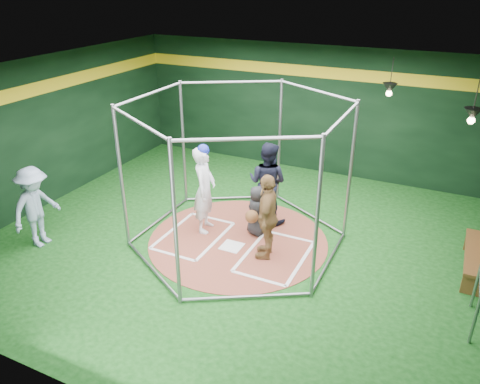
% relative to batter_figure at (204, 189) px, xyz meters
% --- Properties ---
extents(room_shell, '(10.10, 9.10, 3.53)m').
position_rel_batter_figure_xyz_m(room_shell, '(0.85, -0.11, 0.76)').
color(room_shell, '#0D3C0E').
rests_on(room_shell, ground).
extents(clay_disc, '(3.80, 3.80, 0.01)m').
position_rel_batter_figure_xyz_m(clay_disc, '(0.85, -0.12, -0.99)').
color(clay_disc, brown).
rests_on(clay_disc, ground).
extents(home_plate, '(0.43, 0.43, 0.01)m').
position_rel_batter_figure_xyz_m(home_plate, '(0.85, -0.42, -0.98)').
color(home_plate, white).
rests_on(home_plate, clay_disc).
extents(batter_box_left, '(1.17, 1.77, 0.01)m').
position_rel_batter_figure_xyz_m(batter_box_left, '(-0.10, -0.37, -0.98)').
color(batter_box_left, white).
rests_on(batter_box_left, clay_disc).
extents(batter_box_right, '(1.17, 1.77, 0.01)m').
position_rel_batter_figure_xyz_m(batter_box_right, '(1.80, -0.37, -0.98)').
color(batter_box_right, white).
rests_on(batter_box_right, clay_disc).
extents(batting_cage, '(4.05, 4.67, 3.00)m').
position_rel_batter_figure_xyz_m(batting_cage, '(0.85, -0.12, 0.50)').
color(batting_cage, gray).
rests_on(batting_cage, ground).
extents(pendant_lamp_near, '(0.34, 0.34, 0.90)m').
position_rel_batter_figure_xyz_m(pendant_lamp_near, '(3.05, 3.48, 1.74)').
color(pendant_lamp_near, black).
rests_on(pendant_lamp_near, room_shell).
extents(pendant_lamp_far, '(0.34, 0.34, 0.90)m').
position_rel_batter_figure_xyz_m(pendant_lamp_far, '(4.85, 1.88, 1.74)').
color(pendant_lamp_far, black).
rests_on(pendant_lamp_far, room_shell).
extents(batter_figure, '(0.61, 0.79, 1.99)m').
position_rel_batter_figure_xyz_m(batter_figure, '(0.00, 0.00, 0.00)').
color(batter_figure, silver).
rests_on(batter_figure, clay_disc).
extents(visitor_leopard, '(0.66, 1.10, 1.76)m').
position_rel_batter_figure_xyz_m(visitor_leopard, '(1.62, -0.40, -0.10)').
color(visitor_leopard, '#B1844C').
rests_on(visitor_leopard, clay_disc).
extents(catcher_figure, '(0.64, 0.66, 1.12)m').
position_rel_batter_figure_xyz_m(catcher_figure, '(1.10, 0.28, -0.43)').
color(catcher_figure, black).
rests_on(catcher_figure, clay_disc).
extents(umpire, '(0.95, 0.77, 1.87)m').
position_rel_batter_figure_xyz_m(umpire, '(1.05, 0.98, -0.05)').
color(umpire, black).
rests_on(umpire, clay_disc).
extents(bystander_blue, '(0.65, 1.12, 1.73)m').
position_rel_batter_figure_xyz_m(bystander_blue, '(-2.80, -2.02, -0.13)').
color(bystander_blue, '#90A6BE').
rests_on(bystander_blue, ground).
extents(steel_railing, '(0.05, 1.01, 0.87)m').
position_rel_batter_figure_xyz_m(steel_railing, '(5.40, -0.84, -0.42)').
color(steel_railing, gray).
rests_on(steel_railing, ground).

